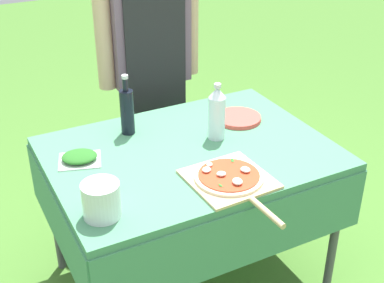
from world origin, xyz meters
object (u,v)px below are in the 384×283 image
pizza_on_peel (230,179)px  herb_container (79,157)px  plate_stack (238,118)px  prep_table (190,165)px  person_cook (150,56)px  mixing_tub (101,200)px  water_bottle (217,113)px  oil_bottle (127,111)px

pizza_on_peel → herb_container: bearing=136.2°
herb_container → plate_stack: (0.81, 0.02, -0.01)m
prep_table → person_cook: size_ratio=0.79×
person_cook → pizza_on_peel: bearing=84.8°
mixing_tub → person_cook: bearing=58.1°
prep_table → water_bottle: water_bottle is taller
prep_table → oil_bottle: (-0.18, 0.28, 0.20)m
oil_bottle → plate_stack: bearing=-13.2°
person_cook → herb_container: 0.88m
mixing_tub → water_bottle: bearing=26.1°
pizza_on_peel → water_bottle: size_ratio=1.93×
herb_container → prep_table: bearing=-15.9°
prep_table → mixing_tub: 0.59m
herb_container → mixing_tub: bearing=-95.5°
prep_table → person_cook: person_cook is taller
pizza_on_peel → oil_bottle: 0.63m
pizza_on_peel → plate_stack: 0.56m
pizza_on_peel → plate_stack: pizza_on_peel is taller
person_cook → mixing_tub: size_ratio=11.22×
herb_container → plate_stack: herb_container is taller
pizza_on_peel → water_bottle: 0.39m
herb_container → mixing_tub: size_ratio=1.52×
water_bottle → mixing_tub: bearing=-153.9°
pizza_on_peel → herb_container: size_ratio=2.43×
prep_table → pizza_on_peel: size_ratio=2.41×
oil_bottle → mixing_tub: (-0.32, -0.56, -0.05)m
oil_bottle → pizza_on_peel: bearing=-70.2°
water_bottle → herb_container: water_bottle is taller
person_cook → mixing_tub: bearing=59.0°
water_bottle → plate_stack: water_bottle is taller
prep_table → herb_container: bearing=164.1°
prep_table → water_bottle: bearing=16.1°
oil_bottle → person_cook: bearing=55.9°
prep_table → mixing_tub: bearing=-150.9°
person_cook → plate_stack: size_ratio=6.98×
pizza_on_peel → water_bottle: water_bottle is taller
prep_table → pizza_on_peel: bearing=-85.0°
person_cook → water_bottle: (0.02, -0.71, -0.04)m
person_cook → mixing_tub: person_cook is taller
prep_table → plate_stack: (0.35, 0.15, 0.09)m
mixing_tub → oil_bottle: bearing=60.1°
oil_bottle → mixing_tub: bearing=-119.9°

